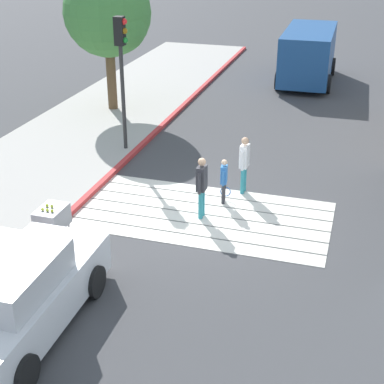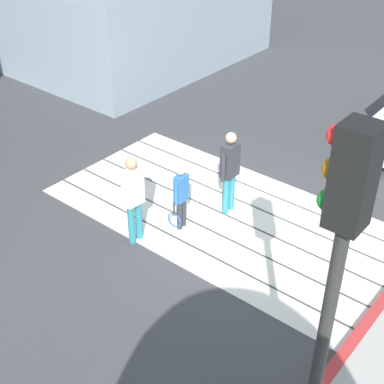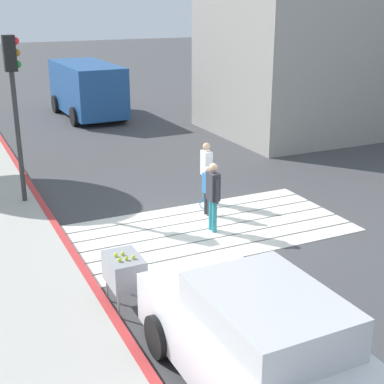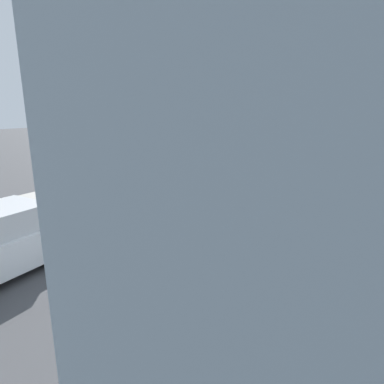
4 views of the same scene
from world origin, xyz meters
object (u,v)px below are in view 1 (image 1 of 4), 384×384
at_px(pedestrian_adult_trailing, 202,183).
at_px(traffic_light_corner, 122,58).
at_px(van_down_street, 308,54).
at_px(street_tree, 110,15).
at_px(pedestrian_child_with_racket, 224,179).
at_px(car_parked_near_curb, 16,297).
at_px(tennis_ball_cart, 52,218).
at_px(pedestrian_adult_lead, 244,161).

bearing_deg(pedestrian_adult_trailing, traffic_light_corner, 134.63).
height_order(van_down_street, street_tree, street_tree).
height_order(pedestrian_adult_trailing, pedestrian_child_with_racket, pedestrian_adult_trailing).
relative_size(van_down_street, traffic_light_corner, 1.24).
xyz_separation_m(car_parked_near_curb, street_tree, (-3.61, 12.53, 2.90)).
bearing_deg(car_parked_near_curb, pedestrian_adult_trailing, 69.09).
bearing_deg(car_parked_near_curb, pedestrian_child_with_racket, 69.30).
distance_m(traffic_light_corner, pedestrian_child_with_racket, 5.27).
bearing_deg(pedestrian_adult_trailing, van_down_street, 86.08).
height_order(car_parked_near_curb, pedestrian_child_with_racket, car_parked_near_curb).
height_order(traffic_light_corner, pedestrian_child_with_racket, traffic_light_corner).
bearing_deg(pedestrian_adult_trailing, tennis_ball_cart, -141.53).
relative_size(street_tree, pedestrian_adult_lead, 3.29).
relative_size(traffic_light_corner, street_tree, 0.80).
bearing_deg(traffic_light_corner, car_parked_near_curb, -79.83).
distance_m(traffic_light_corner, pedestrian_adult_trailing, 5.49).
bearing_deg(van_down_street, pedestrian_adult_lead, -91.21).
xyz_separation_m(pedestrian_adult_lead, pedestrian_child_with_racket, (-0.36, -0.77, -0.24)).
xyz_separation_m(traffic_light_corner, tennis_ball_cart, (0.68, -5.90, -2.34)).
relative_size(car_parked_near_curb, traffic_light_corner, 1.02).
distance_m(tennis_ball_cart, pedestrian_adult_lead, 5.38).
relative_size(traffic_light_corner, pedestrian_adult_lead, 2.62).
xyz_separation_m(street_tree, pedestrian_adult_lead, (6.30, -5.62, -2.69)).
distance_m(car_parked_near_curb, traffic_light_corner, 9.24).
height_order(street_tree, pedestrian_adult_lead, street_tree).
bearing_deg(tennis_ball_cart, pedestrian_adult_trailing, 38.47).
height_order(street_tree, tennis_ball_cart, street_tree).
height_order(traffic_light_corner, pedestrian_adult_trailing, traffic_light_corner).
xyz_separation_m(tennis_ball_cart, pedestrian_child_with_racket, (3.22, 3.24, -0.00)).
distance_m(van_down_street, street_tree, 9.61).
relative_size(car_parked_near_curb, tennis_ball_cart, 4.25).
xyz_separation_m(van_down_street, street_tree, (-6.56, -6.62, 2.35)).
bearing_deg(pedestrian_adult_lead, pedestrian_child_with_racket, -115.26).
height_order(pedestrian_adult_lead, pedestrian_adult_trailing, pedestrian_adult_trailing).
xyz_separation_m(car_parked_near_curb, van_down_street, (2.94, 19.16, 0.54)).
xyz_separation_m(van_down_street, traffic_light_corner, (-4.52, -10.35, 1.76)).
distance_m(car_parked_near_curb, van_down_street, 19.39).
relative_size(tennis_ball_cart, pedestrian_adult_trailing, 0.63).
relative_size(pedestrian_adult_lead, pedestrian_adult_trailing, 1.00).
bearing_deg(traffic_light_corner, street_tree, 118.61).
bearing_deg(pedestrian_adult_lead, car_parked_near_curb, -111.23).
xyz_separation_m(pedestrian_adult_trailing, pedestrian_child_with_racket, (0.34, 0.95, -0.24)).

